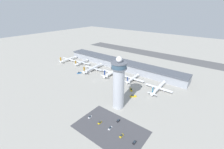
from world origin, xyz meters
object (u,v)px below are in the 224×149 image
object	(u,v)px
car_yellow_taxi	(118,121)
service_truck_catering	(131,90)
airplane_gate_bravo	(82,62)
car_white_wagon	(90,117)
car_grey_coupe	(100,123)
car_maroon_suv	(110,128)
airplane_gate_charlie	(93,68)
car_navy_sedan	(134,142)
service_truck_water	(133,96)
airplane_gate_alpha	(69,59)
airplane_gate_delta	(112,73)
service_truck_baggage	(88,72)
control_tower	(119,84)
car_silver_sedan	(121,136)
service_truck_fuel	(79,73)
airplane_gate_foxtrot	(158,88)
airplane_gate_echo	(133,78)

from	to	relation	value
car_yellow_taxi	service_truck_catering	bearing A→B (deg)	109.58
airplane_gate_bravo	car_white_wagon	world-z (taller)	airplane_gate_bravo
car_grey_coupe	car_maroon_suv	world-z (taller)	car_maroon_suv
airplane_gate_charlie	car_navy_sedan	xyz separation A→B (m)	(133.47, -89.25, -4.28)
service_truck_water	car_navy_sedan	size ratio (longest dim) A/B	1.78
airplane_gate_alpha	airplane_gate_delta	size ratio (longest dim) A/B	1.01
car_navy_sedan	car_white_wagon	distance (m)	50.73
car_navy_sedan	airplane_gate_bravo	bearing A→B (deg)	150.29
car_maroon_suv	car_navy_sedan	size ratio (longest dim) A/B	1.16
airplane_gate_charlie	car_maroon_suv	xyz separation A→B (m)	(108.15, -89.01, -4.19)
airplane_gate_delta	car_white_wagon	distance (m)	104.95
airplane_gate_charlie	car_grey_coupe	xyz separation A→B (m)	(95.93, -89.39, -4.24)
car_maroon_suv	service_truck_baggage	bearing A→B (deg)	144.40
control_tower	car_silver_sedan	distance (m)	50.54
service_truck_fuel	service_truck_water	size ratio (longest dim) A/B	0.99
control_tower	car_navy_sedan	size ratio (longest dim) A/B	14.22
car_grey_coupe	car_yellow_taxi	size ratio (longest dim) A/B	1.02
airplane_gate_alpha	car_navy_sedan	size ratio (longest dim) A/B	9.84
car_grey_coupe	airplane_gate_charlie	bearing A→B (deg)	137.02
airplane_gate_delta	service_truck_baggage	world-z (taller)	airplane_gate_delta
airplane_gate_alpha	car_grey_coupe	bearing A→B (deg)	-29.23
airplane_gate_foxtrot	car_white_wagon	world-z (taller)	airplane_gate_foxtrot
airplane_gate_echo	car_silver_sedan	bearing A→B (deg)	-64.54
airplane_gate_delta	car_grey_coupe	world-z (taller)	airplane_gate_delta
control_tower	airplane_gate_foxtrot	xyz separation A→B (m)	(21.53, 61.03, -24.41)
control_tower	airplane_gate_bravo	distance (m)	152.29
service_truck_baggage	car_yellow_taxi	distance (m)	125.49
service_truck_fuel	service_truck_baggage	bearing A→B (deg)	46.86
control_tower	airplane_gate_delta	world-z (taller)	control_tower
airplane_gate_foxtrot	car_white_wagon	size ratio (longest dim) A/B	9.44
airplane_gate_echo	service_truck_fuel	size ratio (longest dim) A/B	4.97
airplane_gate_alpha	airplane_gate_foxtrot	world-z (taller)	airplane_gate_foxtrot
airplane_gate_delta	airplane_gate_echo	bearing A→B (deg)	3.26
car_silver_sedan	car_white_wagon	bearing A→B (deg)	179.18
airplane_gate_delta	service_truck_baggage	size ratio (longest dim) A/B	5.63
airplane_gate_delta	service_truck_catering	world-z (taller)	airplane_gate_delta
airplane_gate_alpha	car_white_wagon	xyz separation A→B (m)	(158.23, -95.91, -3.31)
car_silver_sedan	car_white_wagon	size ratio (longest dim) A/B	1.05
car_maroon_suv	car_navy_sedan	bearing A→B (deg)	-0.55
service_truck_catering	car_silver_sedan	size ratio (longest dim) A/B	1.63
airplane_gate_charlie	car_silver_sedan	world-z (taller)	airplane_gate_charlie
car_maroon_suv	service_truck_fuel	bearing A→B (deg)	150.78
car_maroon_suv	airplane_gate_bravo	bearing A→B (deg)	146.31
car_white_wagon	control_tower	bearing A→B (deg)	69.93
car_silver_sedan	service_truck_baggage	bearing A→B (deg)	147.13
airplane_gate_delta	car_maroon_suv	distance (m)	117.79
airplane_gate_delta	airplane_gate_echo	size ratio (longest dim) A/B	1.12
airplane_gate_foxtrot	car_grey_coupe	xyz separation A→B (m)	(-20.03, -93.07, -3.46)
service_truck_water	car_yellow_taxi	bearing A→B (deg)	-77.05
service_truck_fuel	service_truck_water	world-z (taller)	service_truck_fuel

